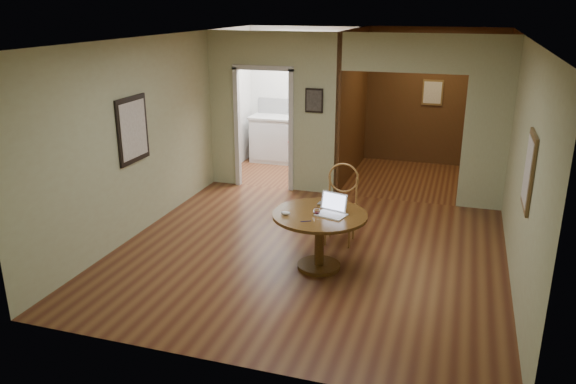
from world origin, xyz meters
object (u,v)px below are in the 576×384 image
(open_laptop, at_px, (332,209))
(closed_laptop, at_px, (329,206))
(dining_table, at_px, (320,228))
(chair, at_px, (341,199))

(open_laptop, bearing_deg, closed_laptop, 129.35)
(dining_table, distance_m, chair, 0.92)
(open_laptop, xyz_separation_m, closed_laptop, (-0.10, 0.23, -0.05))
(chair, distance_m, open_laptop, 0.90)
(open_laptop, distance_m, closed_laptop, 0.26)
(dining_table, relative_size, closed_laptop, 3.85)
(dining_table, relative_size, open_laptop, 2.92)
(chair, height_order, open_laptop, chair)
(open_laptop, height_order, closed_laptop, open_laptop)
(dining_table, height_order, closed_laptop, closed_laptop)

